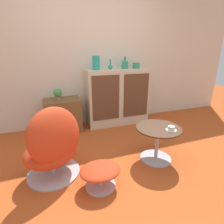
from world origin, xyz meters
TOP-DOWN VIEW (x-y plane):
  - ground_plane at (0.00, 0.00)m, footprint 12.00×12.00m
  - wall_back at (0.00, 1.67)m, footprint 6.40×0.06m
  - sideboard at (0.45, 1.43)m, footprint 1.19×0.42m
  - tv_console at (-0.59, 1.43)m, footprint 0.61×0.45m
  - egg_chair at (-0.80, 0.18)m, footprint 0.81×0.79m
  - ottoman at (-0.37, -0.16)m, footprint 0.43×0.36m
  - coffee_table at (0.46, 0.06)m, footprint 0.56×0.56m
  - vase_leftmost at (0.04, 1.44)m, footprint 0.13×0.13m
  - vase_inner_left at (0.31, 1.44)m, footprint 0.08×0.08m
  - vase_inner_right at (0.59, 1.44)m, footprint 0.12×0.12m
  - vase_rightmost at (0.83, 1.44)m, footprint 0.13×0.13m
  - potted_plant at (-0.64, 1.43)m, footprint 0.15×0.15m
  - teacup at (0.56, -0.06)m, footprint 0.13×0.13m

SIDE VIEW (x-z plane):
  - ground_plane at x=0.00m, z-range 0.00..0.00m
  - ottoman at x=-0.37m, z-range 0.05..0.29m
  - coffee_table at x=0.46m, z-range 0.06..0.52m
  - tv_console at x=-0.59m, z-range 0.00..0.58m
  - egg_chair at x=-0.80m, z-range -0.03..0.82m
  - teacup at x=0.56m, z-range 0.45..0.51m
  - sideboard at x=0.45m, z-range 0.00..1.05m
  - potted_plant at x=-0.64m, z-range 0.58..0.78m
  - vase_inner_left at x=0.31m, z-range 1.01..1.19m
  - vase_rightmost at x=0.83m, z-range 1.05..1.16m
  - vase_inner_right at x=0.59m, z-range 1.02..1.24m
  - vase_leftmost at x=0.04m, z-range 1.05..1.29m
  - wall_back at x=0.00m, z-range 0.00..2.60m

